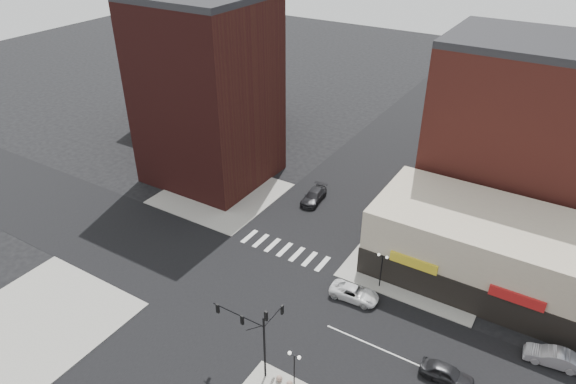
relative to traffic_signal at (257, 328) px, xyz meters
The scene contains 17 objects.
ground 11.76m from the traffic_signal, 132.74° to the left, with size 240.00×240.00×0.00m, color black.
road_ew 11.76m from the traffic_signal, 132.74° to the left, with size 200.00×14.00×0.02m, color black.
road_ns 11.76m from the traffic_signal, 132.74° to the left, with size 14.00×200.00×0.02m, color black.
sidewalk_nw 31.55m from the traffic_signal, 134.23° to the left, with size 15.00×15.00×0.12m, color gray.
sidewalk_ne 23.99m from the traffic_signal, 71.98° to the left, with size 15.00×15.00×0.12m, color gray.
sidewalk_sw 23.26m from the traffic_signal, 162.94° to the right, with size 15.00×15.00×0.12m, color gray.
building_nw 37.93m from the traffic_signal, 134.90° to the left, with size 16.00×15.00×25.00m, color #3C1513.
building_nw_low 57.36m from the traffic_signal, 133.17° to the left, with size 20.00×18.00×12.00m, color #3C1513.
building_ne_midrise 39.60m from the traffic_signal, 72.51° to the left, with size 18.00×15.00×22.00m, color maroon.
building_ne_row 26.71m from the traffic_signal, 58.92° to the left, with size 24.20×12.20×8.00m.
traffic_signal is the anchor object (origin of this frame).
street_lamp_se_a 4.12m from the traffic_signal, ahead, with size 1.22×0.32×4.16m.
street_lamp_ne 16.62m from the traffic_signal, 73.25° to the left, with size 1.22×0.32×4.16m.
white_suv 13.84m from the traffic_signal, 75.78° to the left, with size 2.36×5.11×1.42m, color white.
dark_sedan_east 16.83m from the traffic_signal, 27.62° to the left, with size 1.86×4.63×1.58m, color black.
silver_sedan 26.56m from the traffic_signal, 33.12° to the left, with size 1.68×4.83×1.59m, color #939398.
dark_sedan_north 29.43m from the traffic_signal, 109.64° to the left, with size 2.21×5.44×1.58m, color black.
Camera 1 is at (25.84, -32.98, 36.65)m, focal length 32.00 mm.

